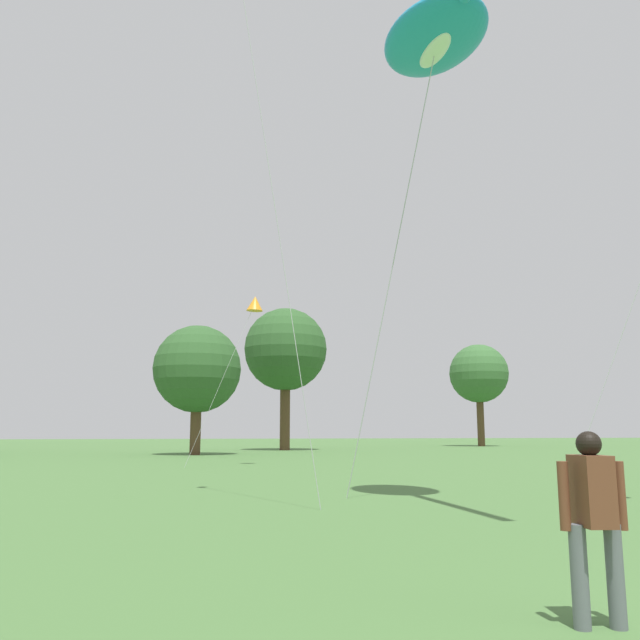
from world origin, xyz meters
name	(u,v)px	position (x,y,z in m)	size (l,w,h in m)	color
big_show_kite	(438,34)	(0.48, 10.85, 11.32)	(2.99, 9.02, 11.73)	#1E8CBF
person_dark_jacket	(593,512)	(-2.09, 2.19, 0.95)	(0.58, 0.45, 1.64)	slate
small_kite_delta_white	(255,304)	(-1.63, 29.09, 7.89)	(3.68, 1.00, 8.29)	orange
tree_oak_left	(479,374)	(28.82, 66.17, 8.10)	(6.63, 6.63, 11.48)	#513823
tree_oak_right	(286,350)	(4.58, 55.50, 8.90)	(7.45, 7.45, 12.70)	#513823
tree_shrub_far	(197,369)	(-3.65, 45.35, 6.06)	(6.30, 6.30, 9.25)	#513823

